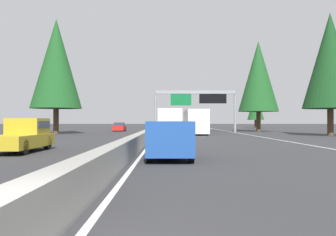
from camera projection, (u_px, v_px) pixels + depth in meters
ground_plane at (158, 131)px, 63.87m from camera, size 320.00×320.00×0.00m
median_barrier at (159, 127)px, 83.88m from camera, size 180.00×0.56×0.90m
shoulder_stripe_right at (217, 130)px, 73.90m from camera, size 160.00×0.16×0.01m
shoulder_stripe_median at (161, 130)px, 73.87m from camera, size 160.00×0.16×0.01m
sign_gantry_overhead at (196, 99)px, 57.37m from camera, size 0.50×12.68×6.42m
minivan_far_center at (170, 138)px, 16.84m from camera, size 5.00×1.95×1.69m
box_truck_distant_a at (170, 122)px, 40.05m from camera, size 8.50×2.40×2.95m
bus_far_left at (195, 121)px, 48.25m from camera, size 11.50×2.55×3.10m
pickup_mid_center at (180, 124)px, 115.05m from camera, size 5.60×2.00×1.86m
oncoming_near at (119, 127)px, 62.12m from camera, size 4.40×1.80×1.47m
oncoming_far at (24, 135)px, 20.72m from camera, size 5.60×2.00×1.86m
conifer_right_near at (330, 61)px, 43.31m from camera, size 6.34×6.34×14.41m
conifer_right_mid at (258, 76)px, 60.80m from camera, size 6.53×6.53×14.85m
conifer_right_far at (256, 105)px, 89.04m from camera, size 3.96×3.96×8.99m
conifer_left_near at (56, 64)px, 49.86m from camera, size 6.81×6.81×15.47m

